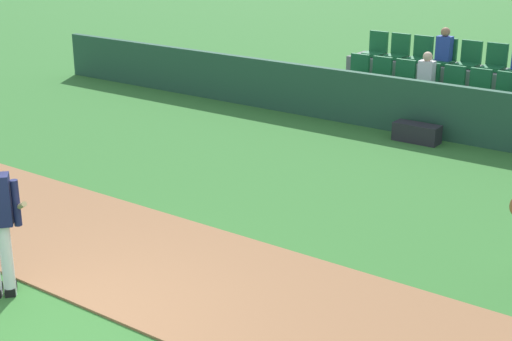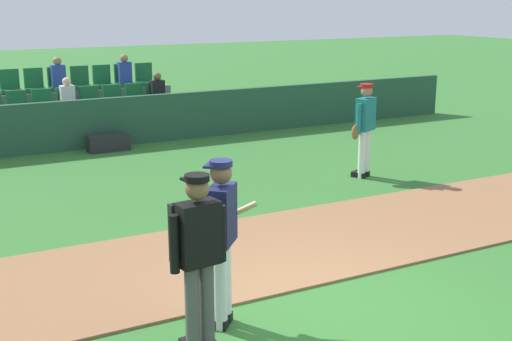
{
  "view_description": "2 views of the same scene",
  "coord_description": "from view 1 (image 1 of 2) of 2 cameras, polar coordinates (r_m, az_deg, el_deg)",
  "views": [
    {
      "loc": [
        6.02,
        -4.53,
        4.32
      ],
      "look_at": [
        0.91,
        2.53,
        1.3
      ],
      "focal_mm": 53.48,
      "sensor_mm": 36.0,
      "label": 1
    },
    {
      "loc": [
        -3.78,
        -5.67,
        3.31
      ],
      "look_at": [
        0.49,
        2.35,
        0.98
      ],
      "focal_mm": 47.77,
      "sensor_mm": 36.0,
      "label": 2
    }
  ],
  "objects": [
    {
      "name": "equipment_bag",
      "position": [
        15.1,
        11.93,
        2.77
      ],
      "size": [
        0.9,
        0.36,
        0.36
      ],
      "primitive_type": "cube",
      "color": "#232328",
      "rests_on": "ground"
    },
    {
      "name": "stadium_bleachers",
      "position": [
        16.8,
        14.07,
        5.39
      ],
      "size": [
        5.0,
        2.1,
        1.9
      ],
      "color": "slate",
      "rests_on": "ground"
    },
    {
      "name": "ground_plane",
      "position": [
        8.69,
        -15.1,
        -11.44
      ],
      "size": [
        80.0,
        80.0,
        0.0
      ],
      "primitive_type": "plane",
      "color": "#33702D"
    },
    {
      "name": "dugout_fence",
      "position": [
        15.49,
        11.96,
        4.61
      ],
      "size": [
        20.0,
        0.16,
        1.1
      ],
      "primitive_type": "cube",
      "color": "#234C38",
      "rests_on": "ground"
    },
    {
      "name": "infield_dirt_path",
      "position": [
        9.77,
        -6.77,
        -7.19
      ],
      "size": [
        28.0,
        2.63,
        0.03
      ],
      "primitive_type": "cube",
      "color": "#936642",
      "rests_on": "ground"
    }
  ]
}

